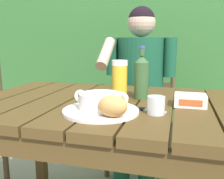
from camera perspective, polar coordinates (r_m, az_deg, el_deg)
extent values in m
cube|color=#4B3719|center=(1.39, -23.61, -1.70)|extent=(0.14, 0.82, 0.04)
cube|color=#4B3719|center=(1.30, -18.29, -2.16)|extent=(0.14, 0.82, 0.04)
cube|color=#4B3719|center=(1.22, -12.23, -2.65)|extent=(0.14, 0.82, 0.04)
cube|color=#4B3719|center=(1.16, -5.45, -3.16)|extent=(0.14, 0.82, 0.04)
cube|color=#4B3719|center=(1.12, 1.98, -3.67)|extent=(0.14, 0.82, 0.04)
cube|color=#4B3719|center=(1.09, 9.87, -4.15)|extent=(0.14, 0.82, 0.04)
cube|color=#4B3719|center=(1.09, 17.96, -4.56)|extent=(0.14, 0.82, 0.04)
cube|color=#4B3719|center=(0.79, -4.52, -14.48)|extent=(1.33, 0.03, 0.08)
cube|color=#4B3719|center=(1.49, 5.29, -2.27)|extent=(1.33, 0.03, 0.08)
cube|color=#4B3719|center=(1.80, -16.09, -10.52)|extent=(0.06, 0.06, 0.69)
cube|color=#32672F|center=(2.72, 10.08, 9.70)|extent=(3.97, 0.60, 1.88)
cylinder|color=#4C3823|center=(3.02, -4.10, 12.00)|extent=(0.10, 0.10, 2.09)
cylinder|color=#493E25|center=(1.81, 12.71, -14.58)|extent=(0.04, 0.04, 0.44)
cylinder|color=#493E25|center=(1.87, -1.22, -13.40)|extent=(0.04, 0.04, 0.44)
cylinder|color=#493E25|center=(2.19, 13.21, -10.01)|extent=(0.04, 0.04, 0.44)
cylinder|color=#493E25|center=(2.24, 1.76, -9.21)|extent=(0.04, 0.04, 0.44)
cube|color=#493E25|center=(1.94, 6.75, -5.44)|extent=(0.48, 0.45, 0.02)
cylinder|color=#493E25|center=(2.06, 13.82, 3.34)|extent=(0.04, 0.04, 0.58)
cylinder|color=#493E25|center=(2.12, 1.84, 3.84)|extent=(0.04, 0.04, 0.58)
cube|color=#493E25|center=(2.09, 7.69, 1.23)|extent=(0.44, 0.02, 0.04)
cube|color=#493E25|center=(2.07, 7.79, 5.22)|extent=(0.44, 0.02, 0.04)
cube|color=#493E25|center=(2.07, 7.90, 9.26)|extent=(0.44, 0.02, 0.04)
cylinder|color=#164C32|center=(1.73, 7.95, -15.38)|extent=(0.11, 0.11, 0.45)
cylinder|color=#164C32|center=(1.72, 8.62, -5.37)|extent=(0.13, 0.40, 0.13)
cylinder|color=#164C32|center=(1.76, 2.25, -14.87)|extent=(0.11, 0.11, 0.45)
cylinder|color=#164C32|center=(1.75, 3.05, -5.01)|extent=(0.13, 0.40, 0.13)
cylinder|color=#164C32|center=(1.78, 6.50, 3.51)|extent=(0.32, 0.32, 0.50)
sphere|color=tan|center=(1.77, 6.75, 14.89)|extent=(0.19, 0.19, 0.19)
sphere|color=black|center=(1.77, 6.77, 15.51)|extent=(0.18, 0.18, 0.18)
cylinder|color=#164C32|center=(1.73, 13.11, 7.15)|extent=(0.08, 0.08, 0.26)
cylinder|color=#164C32|center=(1.79, 0.08, 7.55)|extent=(0.08, 0.08, 0.26)
cylinder|color=tan|center=(1.63, -1.39, 8.28)|extent=(0.07, 0.25, 0.21)
cylinder|color=#443923|center=(1.82, -23.14, -14.71)|extent=(0.04, 0.04, 0.46)
cylinder|color=white|center=(0.95, -2.57, -4.87)|extent=(0.29, 0.29, 0.01)
cylinder|color=white|center=(0.94, -2.59, -2.72)|extent=(0.16, 0.16, 0.06)
cylinder|color=#BE541C|center=(0.93, -2.59, -1.92)|extent=(0.14, 0.14, 0.01)
torus|color=white|center=(0.96, -7.20, -1.52)|extent=(0.05, 0.01, 0.05)
torus|color=white|center=(0.91, 2.26, -2.10)|extent=(0.05, 0.01, 0.05)
ellipsoid|color=tan|center=(0.84, 0.15, -3.80)|extent=(0.11, 0.09, 0.07)
cylinder|color=gold|center=(1.14, 1.75, 1.55)|extent=(0.07, 0.07, 0.16)
cylinder|color=white|center=(1.12, 1.77, 6.09)|extent=(0.07, 0.07, 0.02)
cylinder|color=#34562F|center=(1.16, 6.71, 2.01)|extent=(0.07, 0.07, 0.17)
cone|color=#34562F|center=(1.15, 6.82, 6.97)|extent=(0.07, 0.07, 0.03)
cylinder|color=#34562F|center=(1.15, 6.85, 8.53)|extent=(0.03, 0.03, 0.03)
cylinder|color=#3B4798|center=(1.15, 6.88, 9.61)|extent=(0.03, 0.03, 0.01)
cylinder|color=silver|center=(0.93, 10.01, -3.55)|extent=(0.07, 0.07, 0.07)
cube|color=white|center=(1.08, 17.42, -2.33)|extent=(0.13, 0.10, 0.05)
cube|color=#CE5C29|center=(1.03, 17.52, -2.94)|extent=(0.09, 0.00, 0.02)
cube|color=silver|center=(0.97, 9.05, -4.80)|extent=(0.11, 0.04, 0.00)
cube|color=black|center=(0.99, 5.68, -4.31)|extent=(0.06, 0.03, 0.01)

